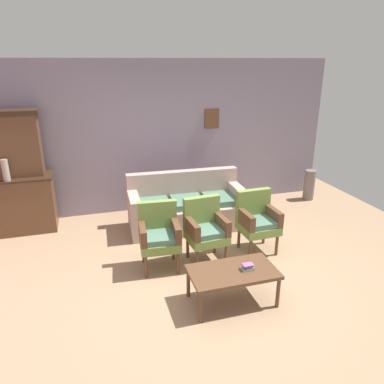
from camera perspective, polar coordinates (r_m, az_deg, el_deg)
ground_plane at (r=4.84m, az=2.94°, el=-13.46°), size 7.68×7.68×0.00m
wall_back_with_decor at (r=6.70m, az=-4.37°, el=8.64°), size 6.40×0.09×2.70m
side_cabinet at (r=6.53m, az=-25.53°, el=-1.71°), size 1.16×0.55×0.93m
cabinet_upper_hutch at (r=6.35m, az=-26.76°, el=6.84°), size 0.99×0.38×1.03m
vase_on_cabinet at (r=6.18m, az=-27.24°, el=3.05°), size 0.10×0.10×0.34m
floral_couch at (r=6.11m, az=-0.86°, el=-2.54°), size 1.94×0.88×0.90m
armchair_near_cabinet at (r=4.88m, az=-5.19°, el=-6.46°), size 0.56×0.53×0.90m
armchair_by_doorway at (r=5.02m, az=2.11°, el=-5.61°), size 0.55×0.52×0.90m
armchair_near_couch_end at (r=5.36m, az=10.21°, el=-4.19°), size 0.53×0.51×0.90m
coffee_table at (r=4.27m, az=6.42°, el=-12.64°), size 1.00×0.56×0.42m
book_stack_on_table at (r=4.27m, az=8.77°, el=-11.50°), size 0.15×0.11×0.07m
floor_vase_by_wall at (r=7.67m, az=17.93°, el=1.08°), size 0.21×0.21×0.61m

